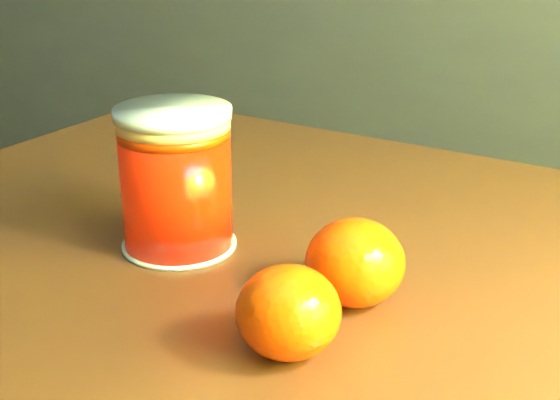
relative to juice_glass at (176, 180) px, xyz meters
The scene contains 4 objects.
kitchen_counter 1.56m from the juice_glass, 116.84° to the left, with size 3.15×0.60×0.90m, color #4B4B50.
juice_glass is the anchor object (origin of this frame).
orange_front 0.16m from the juice_glass, ahead, with size 0.07×0.07×0.06m, color #FF4605.
orange_back 0.18m from the juice_glass, 27.98° to the right, with size 0.07×0.07×0.06m, color #FF4605.
Camera 1 is at (1.07, -0.34, 1.04)m, focal length 50.00 mm.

